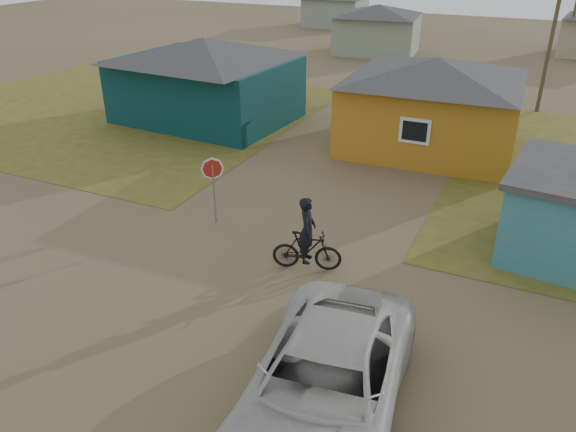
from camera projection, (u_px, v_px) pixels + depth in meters
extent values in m
plane|color=brown|center=(208.00, 303.00, 14.29)|extent=(120.00, 120.00, 0.00)
cube|color=olive|center=(116.00, 109.00, 30.09)|extent=(20.00, 18.00, 0.00)
cube|color=#092F31|center=(206.00, 90.00, 27.74)|extent=(8.40, 6.54, 3.00)
pyramid|color=#343436|center=(204.00, 48.00, 26.84)|extent=(8.93, 7.08, 1.00)
cube|color=#B4771B|center=(431.00, 114.00, 23.99)|extent=(7.21, 6.24, 3.00)
pyramid|color=#343436|center=(437.00, 68.00, 23.11)|extent=(7.72, 6.76, 0.90)
cube|color=silver|center=(415.00, 131.00, 21.47)|extent=(1.20, 0.06, 1.00)
cube|color=black|center=(415.00, 131.00, 21.45)|extent=(0.95, 0.04, 0.75)
cube|color=gray|center=(377.00, 34.00, 43.42)|extent=(6.49, 5.60, 2.80)
pyramid|color=#343436|center=(379.00, 10.00, 42.60)|extent=(7.04, 6.15, 0.80)
cube|color=gray|center=(335.00, 12.00, 56.16)|extent=(5.75, 5.28, 2.70)
cylinder|color=brown|center=(553.00, 33.00, 27.82)|extent=(0.20, 0.20, 8.00)
cylinder|color=gray|center=(214.00, 194.00, 17.87)|extent=(0.06, 0.06, 2.00)
imported|color=black|center=(307.00, 251.00, 15.51)|extent=(2.01, 1.08, 1.16)
imported|color=black|center=(307.00, 230.00, 15.21)|extent=(0.64, 0.80, 1.91)
imported|color=beige|center=(325.00, 385.00, 10.51)|extent=(3.53, 6.41, 1.70)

